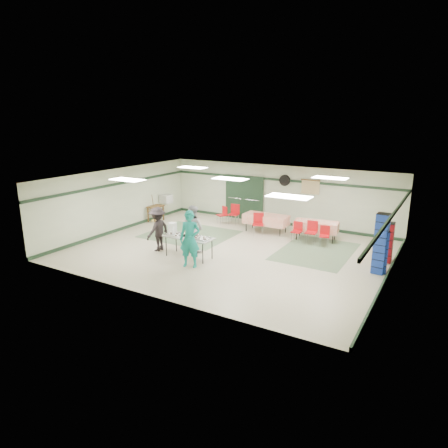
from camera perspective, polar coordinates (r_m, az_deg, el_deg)
The scene contains 42 objects.
floor at distance 14.86m, azimuth 0.84°, elevation -3.80°, with size 11.00×11.00×0.00m, color #BCB297.
ceiling at distance 14.22m, azimuth 0.88°, elevation 6.55°, with size 11.00×11.00×0.00m, color white.
wall_back at distance 18.44m, azimuth 7.79°, elevation 4.14°, with size 11.00×11.00×0.00m, color #B1BCA1.
wall_front at distance 10.94m, azimuth -10.85°, elevation -3.63°, with size 11.00×11.00×0.00m, color #B1BCA1.
wall_left at distance 17.78m, azimuth -14.78°, elevation 3.37°, with size 9.00×9.00×0.00m, color #B1BCA1.
wall_right at distance 12.80m, azimuth 22.83°, elevation -1.81°, with size 9.00×9.00×0.00m, color #B1BCA1.
trim_back at distance 18.29m, azimuth 7.83°, elevation 6.28°, with size 11.00×0.06×0.10m, color #1C3321.
baseboard_back at distance 18.70m, azimuth 7.61°, elevation 0.24°, with size 11.00×0.06×0.12m, color #1C3321.
trim_left at distance 17.63m, azimuth -14.87°, elevation 5.59°, with size 9.00×0.06×0.10m, color #1C3321.
baseboard_left at distance 18.05m, azimuth -14.44°, elevation -0.65°, with size 9.00×0.06×0.12m, color #1C3321.
trim_right at distance 12.63m, azimuth 23.02°, elevation 1.25°, with size 9.00×0.06×0.10m, color #1C3321.
baseboard_right at distance 13.21m, azimuth 22.13°, elevation -7.16°, with size 9.00×0.06×0.12m, color #1C3321.
green_patch_a at distance 16.94m, azimuth -4.86°, elevation -1.44°, with size 3.50×3.00×0.01m, color #607958.
green_patch_b at distance 15.13m, azimuth 12.99°, elevation -3.84°, with size 2.50×3.50×0.01m, color #607958.
double_door_left at distance 19.38m, azimuth 1.67°, elevation 3.90°, with size 0.90×0.06×2.10m, color #979A97.
double_door_right at distance 18.95m, azimuth 4.19°, elevation 3.61°, with size 0.90×0.06×2.10m, color #979A97.
door_frame at distance 19.14m, azimuth 2.88°, elevation 3.75°, with size 2.00×0.03×2.15m, color #1C3321.
wall_fan at distance 18.16m, azimuth 8.67°, elevation 6.18°, with size 0.50×0.50×0.10m, color black.
scroll_banner at distance 17.79m, azimuth 12.24°, elevation 5.17°, with size 0.80×0.02×0.60m, color #CCB87F.
serving_table at distance 13.99m, azimuth -5.07°, elevation -2.00°, with size 1.80×0.74×0.76m.
sheet_tray_right at distance 13.69m, azimuth -3.37°, elevation -2.09°, with size 0.61×0.46×0.02m, color silver.
sheet_tray_mid at distance 14.11m, azimuth -5.04°, elevation -1.60°, with size 0.58×0.44×0.02m, color silver.
sheet_tray_left at distance 14.25m, azimuth -7.29°, elevation -1.50°, with size 0.61×0.46×0.02m, color silver.
baking_pan at distance 13.96m, azimuth -4.80°, elevation -1.66°, with size 0.44×0.28×0.08m, color black.
foam_box_stack at distance 14.40m, azimuth -7.39°, elevation -0.57°, with size 0.24×0.22×0.39m, color white.
volunteer_teal at distance 13.07m, azimuth -4.90°, elevation -2.16°, with size 0.69×0.45×1.89m, color teal.
volunteer_grey at distance 14.59m, azimuth -4.47°, elevation -0.64°, with size 0.84×0.65×1.73m, color gray.
volunteer_dark at distance 14.83m, azimuth -9.45°, elevation -0.72°, with size 1.06×0.61×1.64m, color black.
dining_table_a at distance 16.41m, azimuth 13.02°, elevation -0.28°, with size 1.80×0.98×0.77m.
dining_table_b at distance 17.16m, azimuth 6.02°, elevation 0.70°, with size 1.89×0.85×0.77m.
chair_a at distance 15.89m, azimuth 12.42°, elevation -0.82°, with size 0.45×0.45×0.90m.
chair_b at distance 16.08m, azimuth 10.42°, elevation -0.77°, with size 0.37×0.37×0.79m.
chair_c at distance 15.76m, azimuth 14.18°, elevation -1.35°, with size 0.44×0.44×0.78m.
chair_d at distance 16.69m, azimuth 4.93°, elevation 0.34°, with size 0.57×0.57×0.93m.
chair_loose_a at distance 18.37m, azimuth 1.49°, elevation 1.73°, with size 0.47×0.47×0.92m.
chair_loose_b at distance 18.43m, azimuth -0.14°, elevation 1.56°, with size 0.51×0.51×0.81m.
crate_stack_blue_a at distance 13.58m, azimuth 21.44°, elevation -3.63°, with size 0.43×0.43×1.39m, color #193999.
crate_stack_red at distance 14.64m, azimuth 22.17°, elevation -2.41°, with size 0.42×0.42×1.38m, color maroon.
crate_stack_blue_b at distance 13.38m, azimuth 21.47°, elevation -2.64°, with size 0.38×0.38×1.95m, color #193999.
printer_table at distance 19.10m, azimuth -9.75°, elevation 2.21°, with size 0.50×0.78×0.74m.
office_printer at distance 19.64m, azimuth -8.30°, elevation 3.59°, with size 0.51×0.45×0.41m, color #B8B8B3.
broom at distance 19.11m, azimuth -10.03°, elevation 2.34°, with size 0.03×0.03×1.28m, color brown.
Camera 1 is at (6.92, -12.24, 4.81)m, focal length 32.00 mm.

